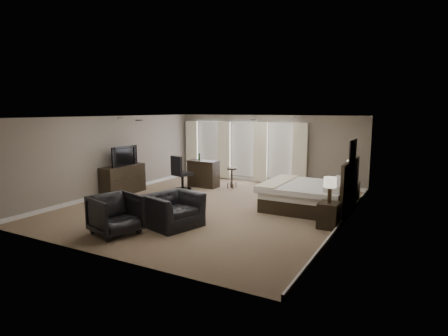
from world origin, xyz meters
The scene contains 16 objects.
room centered at (0.00, 0.00, 1.30)m, with size 7.60×8.60×2.64m.
window_bay centered at (-1.00, 4.11, 1.20)m, with size 5.25×0.20×2.30m.
bed centered at (2.58, 1.10, 0.74)m, with size 2.32×2.22×1.48m, color silver.
nightstand_near centered at (3.47, -0.35, 0.31)m, with size 0.46×0.56×0.61m, color black.
nightstand_far centered at (3.47, 2.55, 0.30)m, with size 0.44×0.54×0.59m, color black.
lamp_near centered at (3.47, -0.35, 0.92)m, with size 0.30×0.30×0.62m, color beige.
lamp_far centered at (3.47, 2.55, 0.94)m, with size 0.34×0.34×0.69m, color beige.
wall_art centered at (3.70, 1.10, 1.75)m, with size 0.04×0.96×0.56m, color slate.
dresser centered at (-3.45, 0.02, 0.48)m, with size 0.53×1.66×0.96m, color black.
tv centered at (-3.45, 0.02, 1.04)m, with size 1.14×0.65×0.15m, color black.
armchair_near centered at (0.14, -2.06, 0.54)m, with size 1.23×0.80×1.08m, color black.
armchair_far centered at (-0.66, -3.15, 0.50)m, with size 0.97×0.91×1.00m, color black.
bar_counter centered at (-1.69, 2.30, 0.49)m, with size 1.13×0.59×0.98m, color black.
bar_stool_left centered at (-2.15, 3.29, 0.37)m, with size 0.35×0.35×0.74m, color black.
bar_stool_right centered at (-0.67, 2.58, 0.37)m, with size 0.35×0.35×0.74m, color black.
desk_chair centered at (-2.05, 1.47, 0.61)m, with size 0.62×0.62×1.23m, color black.
Camera 1 is at (5.43, -9.16, 2.80)m, focal length 30.00 mm.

